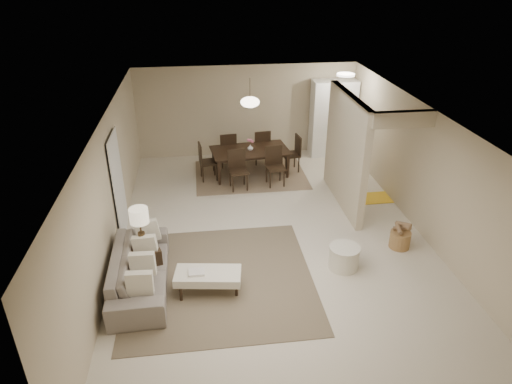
{
  "coord_description": "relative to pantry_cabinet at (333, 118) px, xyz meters",
  "views": [
    {
      "loc": [
        -1.32,
        -7.64,
        4.95
      ],
      "look_at": [
        -0.33,
        -0.04,
        1.05
      ],
      "focal_mm": 32.0,
      "sensor_mm": 36.0,
      "label": 1
    }
  ],
  "objects": [
    {
      "name": "floor",
      "position": [
        -2.35,
        -4.15,
        -1.05
      ],
      "size": [
        9.0,
        9.0,
        0.0
      ],
      "primitive_type": "plane",
      "color": "beige",
      "rests_on": "ground"
    },
    {
      "name": "ceiling",
      "position": [
        -2.35,
        -4.15,
        1.45
      ],
      "size": [
        9.0,
        9.0,
        0.0
      ],
      "primitive_type": "plane",
      "rotation": [
        3.14,
        0.0,
        0.0
      ],
      "color": "white",
      "rests_on": "back_wall"
    },
    {
      "name": "back_wall",
      "position": [
        -2.35,
        0.35,
        0.2
      ],
      "size": [
        6.0,
        0.0,
        6.0
      ],
      "primitive_type": "plane",
      "rotation": [
        1.57,
        0.0,
        0.0
      ],
      "color": "#C4B494",
      "rests_on": "floor"
    },
    {
      "name": "left_wall",
      "position": [
        -5.35,
        -4.15,
        0.2
      ],
      "size": [
        0.0,
        9.0,
        9.0
      ],
      "primitive_type": "plane",
      "rotation": [
        1.57,
        0.0,
        1.57
      ],
      "color": "#C4B494",
      "rests_on": "floor"
    },
    {
      "name": "right_wall",
      "position": [
        0.65,
        -4.15,
        0.2
      ],
      "size": [
        0.0,
        9.0,
        9.0
      ],
      "primitive_type": "plane",
      "rotation": [
        1.57,
        0.0,
        -1.57
      ],
      "color": "#C4B494",
      "rests_on": "floor"
    },
    {
      "name": "partition",
      "position": [
        -0.55,
        -2.9,
        0.2
      ],
      "size": [
        0.15,
        2.5,
        2.5
      ],
      "primitive_type": "cube",
      "color": "#C4B494",
      "rests_on": "floor"
    },
    {
      "name": "doorway",
      "position": [
        -5.32,
        -3.55,
        -0.03
      ],
      "size": [
        0.04,
        0.9,
        2.04
      ],
      "primitive_type": "cube",
      "color": "black",
      "rests_on": "floor"
    },
    {
      "name": "pantry_cabinet",
      "position": [
        0.0,
        0.0,
        0.0
      ],
      "size": [
        1.2,
        0.55,
        2.1
      ],
      "primitive_type": "cube",
      "color": "white",
      "rests_on": "floor"
    },
    {
      "name": "flush_light",
      "position": [
        -0.05,
        -0.95,
        1.41
      ],
      "size": [
        0.44,
        0.44,
        0.05
      ],
      "primitive_type": "cylinder",
      "color": "white",
      "rests_on": "ceiling"
    },
    {
      "name": "living_rug",
      "position": [
        -3.48,
        -5.38,
        -1.04
      ],
      "size": [
        3.2,
        3.2,
        0.01
      ],
      "primitive_type": "cube",
      "color": "brown",
      "rests_on": "floor"
    },
    {
      "name": "sofa",
      "position": [
        -4.8,
        -5.38,
        -0.72
      ],
      "size": [
        2.27,
        0.93,
        0.66
      ],
      "primitive_type": "imported",
      "rotation": [
        0.0,
        0.0,
        1.59
      ],
      "color": "gray",
      "rests_on": "floor"
    },
    {
      "name": "ottoman_bench",
      "position": [
        -3.68,
        -5.68,
        -0.74
      ],
      "size": [
        1.14,
        0.64,
        0.39
      ],
      "rotation": [
        0.0,
        0.0,
        -0.14
      ],
      "color": "beige",
      "rests_on": "living_rug"
    },
    {
      "name": "side_table",
      "position": [
        -4.75,
        -5.06,
        -0.77
      ],
      "size": [
        0.64,
        0.64,
        0.56
      ],
      "primitive_type": "cube",
      "rotation": [
        0.0,
        0.0,
        0.33
      ],
      "color": "black",
      "rests_on": "floor"
    },
    {
      "name": "table_lamp",
      "position": [
        -4.75,
        -5.06,
        0.07
      ],
      "size": [
        0.32,
        0.32,
        0.76
      ],
      "color": "#402F1B",
      "rests_on": "side_table"
    },
    {
      "name": "round_pouf",
      "position": [
        -1.24,
        -5.32,
        -0.84
      ],
      "size": [
        0.55,
        0.55,
        0.43
      ],
      "primitive_type": "cylinder",
      "color": "beige",
      "rests_on": "floor"
    },
    {
      "name": "wicker_basket",
      "position": [
        0.02,
        -4.83,
        -0.88
      ],
      "size": [
        0.49,
        0.49,
        0.33
      ],
      "primitive_type": "cylinder",
      "rotation": [
        0.0,
        0.0,
        -0.3
      ],
      "color": "#9B6C3E",
      "rests_on": "floor"
    },
    {
      "name": "dining_rug",
      "position": [
        -2.43,
        -1.15,
        -1.04
      ],
      "size": [
        2.8,
        2.1,
        0.01
      ],
      "primitive_type": "cube",
      "color": "#756148",
      "rests_on": "floor"
    },
    {
      "name": "dining_table",
      "position": [
        -2.43,
        -1.15,
        -0.71
      ],
      "size": [
        2.04,
        1.29,
        0.68
      ],
      "primitive_type": "imported",
      "rotation": [
        0.0,
        0.0,
        0.11
      ],
      "color": "black",
      "rests_on": "dining_rug"
    },
    {
      "name": "dining_chairs",
      "position": [
        -2.43,
        -1.15,
        -0.57
      ],
      "size": [
        2.6,
        2.0,
        0.96
      ],
      "color": "black",
      "rests_on": "dining_rug"
    },
    {
      "name": "vase",
      "position": [
        -2.43,
        -1.15,
        -0.29
      ],
      "size": [
        0.19,
        0.19,
        0.15
      ],
      "primitive_type": "imported",
      "rotation": [
        0.0,
        0.0,
        0.36
      ],
      "color": "white",
      "rests_on": "dining_table"
    },
    {
      "name": "yellow_mat",
      "position": [
        0.35,
        -2.81,
        -1.04
      ],
      "size": [
        0.94,
        0.58,
        0.01
      ],
      "primitive_type": "cube",
      "rotation": [
        0.0,
        0.0,
        0.01
      ],
      "color": "yellow",
      "rests_on": "floor"
    },
    {
      "name": "pendant_light",
      "position": [
        -2.43,
        -1.15,
        0.87
      ],
      "size": [
        0.46,
        0.46,
        0.71
      ],
      "color": "#402F1B",
      "rests_on": "ceiling"
    }
  ]
}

